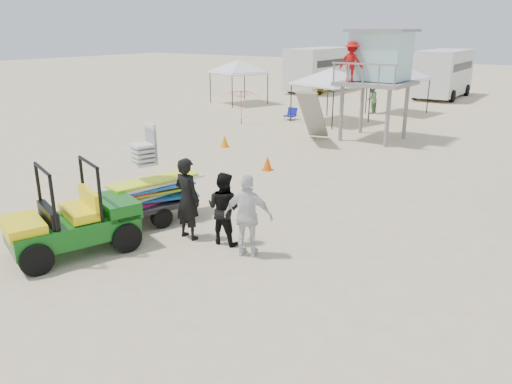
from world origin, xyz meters
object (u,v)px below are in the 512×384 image
Objects in this scene: surf_trailer at (150,187)px; lifeguard_tower at (377,60)px; utility_cart at (69,213)px; man_left at (187,199)px.

lifeguard_tower is at bearing 86.23° from surf_trailer.
surf_trailer is at bearing -93.77° from lifeguard_tower.
man_left is at bearing 53.22° from utility_cart.
utility_cart is 2.34m from surf_trailer.
surf_trailer is 0.58× the size of lifeguard_tower.
utility_cart is 15.16m from lifeguard_tower.
lifeguard_tower is at bearing -82.51° from man_left.
surf_trailer is at bearing 89.86° from utility_cart.
man_left is (1.52, 2.04, 0.05)m from utility_cart.
man_left is at bearing -11.19° from surf_trailer.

